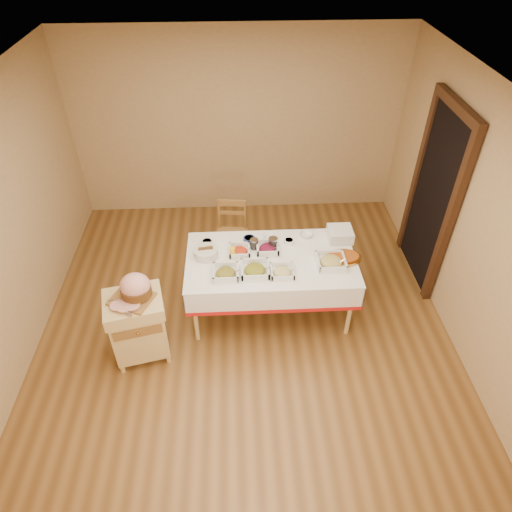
{
  "coord_description": "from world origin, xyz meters",
  "views": [
    {
      "loc": [
        -0.05,
        -3.44,
        3.88
      ],
      "look_at": [
        0.13,
        0.2,
        0.88
      ],
      "focal_mm": 32.0,
      "sensor_mm": 36.0,
      "label": 1
    }
  ],
  "objects_px": {
    "preserve_jar_left": "(254,244)",
    "plate_stack": "(340,234)",
    "brass_platter": "(344,257)",
    "dining_table": "(271,270)",
    "dining_chair": "(231,233)",
    "ham_on_board": "(135,289)",
    "preserve_jar_right": "(273,244)",
    "mustard_bottle": "(233,252)",
    "bread_basket": "(206,253)",
    "butcher_cart": "(138,324)"
  },
  "relations": [
    {
      "from": "preserve_jar_left",
      "to": "plate_stack",
      "type": "height_order",
      "value": "plate_stack"
    },
    {
      "from": "plate_stack",
      "to": "brass_platter",
      "type": "distance_m",
      "value": 0.36
    },
    {
      "from": "plate_stack",
      "to": "dining_table",
      "type": "bearing_deg",
      "value": -159.03
    },
    {
      "from": "dining_chair",
      "to": "preserve_jar_left",
      "type": "bearing_deg",
      "value": -70.34
    },
    {
      "from": "ham_on_board",
      "to": "brass_platter",
      "type": "relative_size",
      "value": 1.07
    },
    {
      "from": "dining_chair",
      "to": "preserve_jar_right",
      "type": "distance_m",
      "value": 0.93
    },
    {
      "from": "ham_on_board",
      "to": "plate_stack",
      "type": "distance_m",
      "value": 2.31
    },
    {
      "from": "preserve_jar_left",
      "to": "dining_chair",
      "type": "bearing_deg",
      "value": 109.66
    },
    {
      "from": "mustard_bottle",
      "to": "plate_stack",
      "type": "xyz_separation_m",
      "value": [
        1.21,
        0.28,
        -0.01
      ]
    },
    {
      "from": "dining_table",
      "to": "preserve_jar_right",
      "type": "relative_size",
      "value": 14.09
    },
    {
      "from": "dining_table",
      "to": "preserve_jar_left",
      "type": "height_order",
      "value": "preserve_jar_left"
    },
    {
      "from": "ham_on_board",
      "to": "mustard_bottle",
      "type": "height_order",
      "value": "ham_on_board"
    },
    {
      "from": "dining_chair",
      "to": "preserve_jar_right",
      "type": "height_order",
      "value": "preserve_jar_right"
    },
    {
      "from": "brass_platter",
      "to": "bread_basket",
      "type": "bearing_deg",
      "value": 175.17
    },
    {
      "from": "dining_table",
      "to": "butcher_cart",
      "type": "height_order",
      "value": "butcher_cart"
    },
    {
      "from": "dining_table",
      "to": "ham_on_board",
      "type": "height_order",
      "value": "ham_on_board"
    },
    {
      "from": "dining_table",
      "to": "ham_on_board",
      "type": "xyz_separation_m",
      "value": [
        -1.34,
        -0.56,
        0.31
      ]
    },
    {
      "from": "preserve_jar_right",
      "to": "bread_basket",
      "type": "relative_size",
      "value": 0.5
    },
    {
      "from": "dining_chair",
      "to": "brass_platter",
      "type": "distance_m",
      "value": 1.57
    },
    {
      "from": "brass_platter",
      "to": "dining_table",
      "type": "bearing_deg",
      "value": 176.28
    },
    {
      "from": "preserve_jar_left",
      "to": "bread_basket",
      "type": "relative_size",
      "value": 0.45
    },
    {
      "from": "ham_on_board",
      "to": "bread_basket",
      "type": "xyz_separation_m",
      "value": [
        0.64,
        0.63,
        -0.1
      ]
    },
    {
      "from": "preserve_jar_right",
      "to": "bread_basket",
      "type": "xyz_separation_m",
      "value": [
        -0.73,
        -0.11,
        -0.01
      ]
    },
    {
      "from": "preserve_jar_left",
      "to": "bread_basket",
      "type": "bearing_deg",
      "value": -167.81
    },
    {
      "from": "dining_chair",
      "to": "plate_stack",
      "type": "xyz_separation_m",
      "value": [
        1.22,
        -0.59,
        0.38
      ]
    },
    {
      "from": "mustard_bottle",
      "to": "bread_basket",
      "type": "xyz_separation_m",
      "value": [
        -0.29,
        0.05,
        -0.03
      ]
    },
    {
      "from": "butcher_cart",
      "to": "preserve_jar_right",
      "type": "distance_m",
      "value": 1.65
    },
    {
      "from": "preserve_jar_left",
      "to": "brass_platter",
      "type": "bearing_deg",
      "value": -14.11
    },
    {
      "from": "butcher_cart",
      "to": "preserve_jar_left",
      "type": "height_order",
      "value": "preserve_jar_left"
    },
    {
      "from": "mustard_bottle",
      "to": "bread_basket",
      "type": "distance_m",
      "value": 0.29
    },
    {
      "from": "ham_on_board",
      "to": "mustard_bottle",
      "type": "bearing_deg",
      "value": 32.15
    },
    {
      "from": "dining_table",
      "to": "mustard_bottle",
      "type": "xyz_separation_m",
      "value": [
        -0.41,
        0.03,
        0.24
      ]
    },
    {
      "from": "dining_table",
      "to": "preserve_jar_right",
      "type": "xyz_separation_m",
      "value": [
        0.03,
        0.18,
        0.22
      ]
    },
    {
      "from": "bread_basket",
      "to": "preserve_jar_right",
      "type": "bearing_deg",
      "value": 8.36
    },
    {
      "from": "ham_on_board",
      "to": "preserve_jar_left",
      "type": "relative_size",
      "value": 3.46
    },
    {
      "from": "plate_stack",
      "to": "mustard_bottle",
      "type": "bearing_deg",
      "value": -167.01
    },
    {
      "from": "dining_chair",
      "to": "plate_stack",
      "type": "relative_size",
      "value": 3.23
    },
    {
      "from": "butcher_cart",
      "to": "mustard_bottle",
      "type": "relative_size",
      "value": 4.59
    },
    {
      "from": "dining_chair",
      "to": "preserve_jar_right",
      "type": "bearing_deg",
      "value": -57.36
    },
    {
      "from": "dining_chair",
      "to": "ham_on_board",
      "type": "bearing_deg",
      "value": -122.08
    },
    {
      "from": "preserve_jar_right",
      "to": "brass_platter",
      "type": "distance_m",
      "value": 0.77
    },
    {
      "from": "mustard_bottle",
      "to": "plate_stack",
      "type": "bearing_deg",
      "value": 12.99
    },
    {
      "from": "preserve_jar_right",
      "to": "preserve_jar_left",
      "type": "bearing_deg",
      "value": 178.36
    },
    {
      "from": "ham_on_board",
      "to": "preserve_jar_right",
      "type": "bearing_deg",
      "value": 28.24
    },
    {
      "from": "dining_chair",
      "to": "brass_platter",
      "type": "xyz_separation_m",
      "value": [
        1.2,
        -0.95,
        0.34
      ]
    },
    {
      "from": "bread_basket",
      "to": "mustard_bottle",
      "type": "bearing_deg",
      "value": -9.16
    },
    {
      "from": "bread_basket",
      "to": "plate_stack",
      "type": "distance_m",
      "value": 1.51
    },
    {
      "from": "preserve_jar_left",
      "to": "preserve_jar_right",
      "type": "bearing_deg",
      "value": -1.64
    },
    {
      "from": "dining_table",
      "to": "bread_basket",
      "type": "distance_m",
      "value": 0.73
    },
    {
      "from": "butcher_cart",
      "to": "bread_basket",
      "type": "xyz_separation_m",
      "value": [
        0.68,
        0.66,
        0.36
      ]
    }
  ]
}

